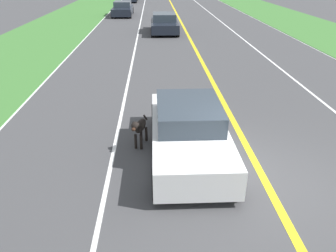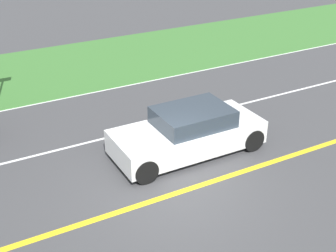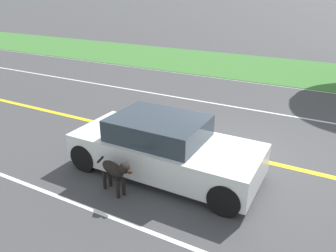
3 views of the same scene
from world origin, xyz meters
TOP-DOWN VIEW (x-y plane):
  - ground_plane at (0.00, 0.00)m, footprint 400.00×400.00m
  - centre_divider_line at (0.00, 0.00)m, footprint 0.18×160.00m
  - lane_edge_line_left at (-7.00, 0.00)m, footprint 0.14×160.00m
  - lane_dash_same_dir at (3.50, 0.00)m, footprint 0.10×160.00m
  - lane_dash_oncoming at (-3.50, 0.00)m, footprint 0.10×160.00m
  - grass_verge_left at (-10.00, 0.00)m, footprint 6.00×160.00m
  - ego_car at (1.60, -1.39)m, footprint 1.82×4.28m
  - dog at (2.82, -1.84)m, footprint 0.44×1.14m

SIDE VIEW (x-z plane):
  - ground_plane at x=0.00m, z-range 0.00..0.00m
  - centre_divider_line at x=0.00m, z-range 0.00..0.01m
  - lane_edge_line_left at x=-7.00m, z-range 0.00..0.01m
  - lane_dash_same_dir at x=3.50m, z-range 0.00..0.01m
  - lane_dash_oncoming at x=-3.50m, z-range 0.00..0.01m
  - grass_verge_left at x=-10.00m, z-range 0.00..0.03m
  - dog at x=2.82m, z-range 0.12..0.98m
  - ego_car at x=1.60m, z-range -0.04..1.30m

